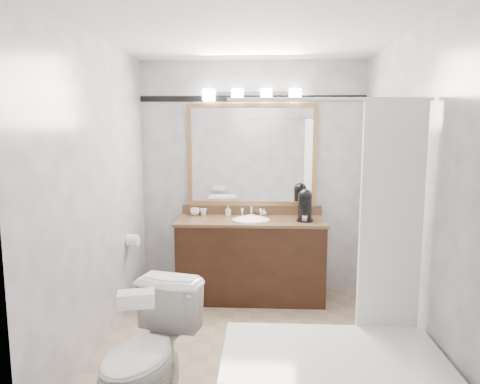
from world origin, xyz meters
The scene contains 15 objects.
room centered at (0.00, 0.00, 1.25)m, with size 2.42×2.62×2.52m.
vanity centered at (0.00, 1.02, 0.44)m, with size 1.53×0.58×0.97m.
mirror centered at (0.00, 1.28, 1.50)m, with size 1.40×0.04×1.10m.
vanity_light_bar centered at (0.00, 1.23, 2.13)m, with size 1.02×0.14×0.12m.
accent_stripe centered at (0.00, 1.29, 2.10)m, with size 2.40×0.01×0.06m, color black.
bathtub centered at (0.55, -0.90, 0.28)m, with size 1.30×0.75×1.96m.
tp_roll centered at (-1.14, 0.66, 0.70)m, with size 0.12×0.12×0.11m, color white.
toilet centered at (-0.58, -0.92, 0.40)m, with size 0.44×0.78×0.79m, color white.
tissue_box centered at (-0.58, -1.12, 0.84)m, with size 0.20×0.11×0.08m, color white.
coffee_maker centered at (0.55, 0.99, 1.02)m, with size 0.17×0.21×0.32m.
cup_left centered at (-0.62, 1.21, 0.89)m, with size 0.10×0.10×0.08m, color white.
cup_right centered at (-0.52, 1.22, 0.89)m, with size 0.08×0.08×0.07m, color white.
soap_bottle_a centered at (-0.25, 1.19, 0.91)m, with size 0.05×0.05×0.11m, color white.
soap_bottle_b centered at (0.14, 1.23, 0.89)m, with size 0.06×0.06×0.07m, color white.
soap_bar centered at (0.00, 1.13, 0.86)m, with size 0.08×0.05×0.03m, color beige.
Camera 1 is at (0.10, -3.33, 1.74)m, focal length 32.00 mm.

